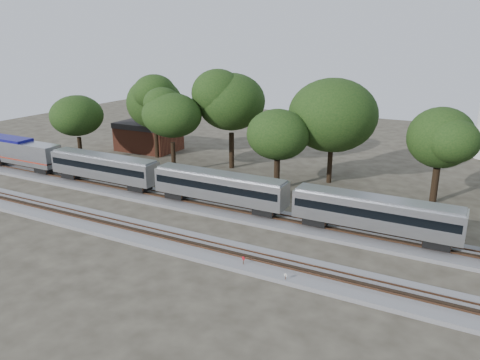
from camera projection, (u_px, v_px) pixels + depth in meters
name	position (u px, v px, depth m)	size (l,w,h in m)	color
ground	(211.00, 232.00, 49.70)	(160.00, 160.00, 0.00)	#383328
track_far	(238.00, 212.00, 54.69)	(160.00, 5.00, 0.73)	slate
track_near	(190.00, 245.00, 46.27)	(160.00, 5.00, 0.73)	slate
train	(292.00, 198.00, 50.80)	(105.19, 3.00, 4.42)	#B5B8BD
switch_stand_red	(243.00, 261.00, 41.86)	(0.35, 0.16, 1.14)	#512D19
switch_stand_white	(286.00, 277.00, 39.30)	(0.30, 0.09, 0.95)	#512D19
switch_lever	(250.00, 271.00, 41.22)	(0.50, 0.30, 0.30)	#512D19
brick_building	(149.00, 136.00, 84.39)	(10.67, 7.59, 5.09)	brown
tree_0	(77.00, 116.00, 74.91)	(7.77, 7.77, 10.95)	black
tree_1	(155.00, 103.00, 77.34)	(9.36, 9.36, 13.19)	black
tree_2	(172.00, 115.00, 68.43)	(8.93, 8.93, 12.59)	black
tree_3	(231.00, 102.00, 70.66)	(10.53, 10.53, 14.84)	black
tree_4	(278.00, 135.00, 61.41)	(7.65, 7.65, 10.79)	black
tree_5	(333.00, 115.00, 63.58)	(9.75, 9.75, 13.75)	black
tree_6	(441.00, 138.00, 55.98)	(8.42, 8.42, 11.87)	black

